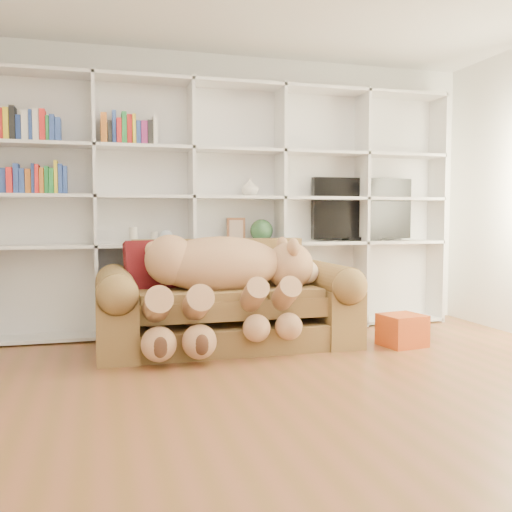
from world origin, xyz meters
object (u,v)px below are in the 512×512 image
object	(u,v)px
teddy_bear	(223,276)
gift_box	(402,330)
sofa	(227,306)
tv	(362,210)

from	to	relation	value
teddy_bear	gift_box	size ratio (longest dim) A/B	4.65
teddy_bear	sofa	bearing A→B (deg)	61.22
sofa	tv	xyz separation A→B (m)	(1.60, 0.67, 0.84)
sofa	gift_box	bearing A→B (deg)	-15.63
teddy_bear	gift_box	world-z (taller)	teddy_bear
teddy_bear	tv	bearing A→B (deg)	19.65
gift_box	tv	distance (m)	1.51
teddy_bear	gift_box	distance (m)	1.62
teddy_bear	tv	size ratio (longest dim) A/B	1.44
sofa	teddy_bear	bearing A→B (deg)	-111.26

